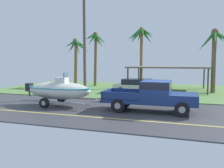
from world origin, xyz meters
TOP-DOWN VIEW (x-y plane):
  - ground at (0.00, 8.38)m, footprint 36.00×22.00m
  - pickup_truck_towing at (-0.35, 0.60)m, footprint 5.64×2.06m
  - boat_on_trailer at (-6.77, 0.60)m, footprint 5.72×2.37m
  - parked_sedan_near at (-2.79, 7.73)m, footprint 4.51×1.81m
  - carport_awning at (-0.44, 11.18)m, footprint 7.63×5.72m
  - palm_tree_near_left at (-3.72, 13.46)m, footprint 3.47×3.18m
  - palm_tree_near_right at (-9.04, 13.02)m, footprint 2.72×2.60m
  - palm_tree_mid at (3.67, 10.50)m, footprint 2.86×3.24m
  - palm_tree_far_left at (-11.26, 12.32)m, footprint 3.12×3.03m
  - utility_pole at (-6.84, 4.95)m, footprint 0.24×1.80m

SIDE VIEW (x-z plane):
  - ground at x=0.00m, z-range -0.07..0.04m
  - parked_sedan_near at x=-2.79m, z-range -0.02..1.36m
  - pickup_truck_towing at x=-0.35m, z-range 0.11..1.93m
  - boat_on_trailer at x=-6.77m, z-range -0.09..2.14m
  - carport_awning at x=-0.44m, z-range 1.12..3.58m
  - palm_tree_far_left at x=-11.26m, z-range 1.41..7.14m
  - palm_tree_mid at x=3.67m, z-range 1.44..7.43m
  - utility_pole at x=-6.84m, z-range 0.16..9.03m
  - palm_tree_near_right at x=-9.04m, z-range 1.72..8.20m
  - palm_tree_near_left at x=-3.72m, z-range 1.99..8.83m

